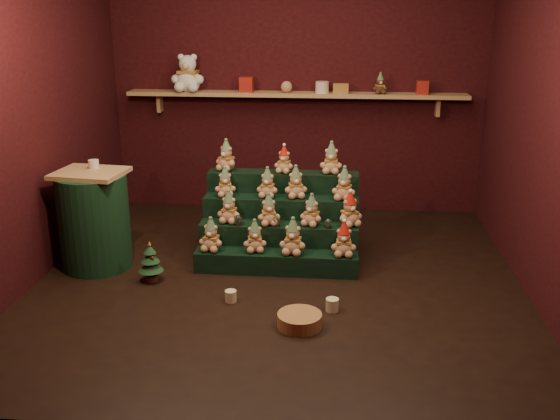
# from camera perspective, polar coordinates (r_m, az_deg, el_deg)

# --- Properties ---
(ground) EXTENTS (4.00, 4.00, 0.00)m
(ground) POSITION_cam_1_polar(r_m,az_deg,el_deg) (5.27, -0.15, -6.38)
(ground) COLOR black
(ground) RESTS_ON ground
(back_wall) EXTENTS (4.00, 0.10, 2.80)m
(back_wall) POSITION_cam_1_polar(r_m,az_deg,el_deg) (6.88, 1.54, 11.54)
(back_wall) COLOR black
(back_wall) RESTS_ON ground
(front_wall) EXTENTS (4.00, 0.10, 2.80)m
(front_wall) POSITION_cam_1_polar(r_m,az_deg,el_deg) (2.87, -4.17, 2.28)
(front_wall) COLOR black
(front_wall) RESTS_ON ground
(left_wall) EXTENTS (0.10, 4.00, 2.80)m
(left_wall) POSITION_cam_1_polar(r_m,az_deg,el_deg) (5.45, -22.39, 8.50)
(left_wall) COLOR black
(left_wall) RESTS_ON ground
(right_wall) EXTENTS (0.10, 4.00, 2.80)m
(right_wall) POSITION_cam_1_polar(r_m,az_deg,el_deg) (5.09, 23.71, 7.74)
(right_wall) COLOR black
(right_wall) RESTS_ON ground
(back_shelf) EXTENTS (3.60, 0.26, 0.24)m
(back_shelf) POSITION_cam_1_polar(r_m,az_deg,el_deg) (6.72, 1.43, 10.48)
(back_shelf) COLOR tan
(back_shelf) RESTS_ON ground
(riser_tier_front) EXTENTS (1.40, 0.22, 0.18)m
(riser_tier_front) POSITION_cam_1_polar(r_m,az_deg,el_deg) (5.38, -0.35, -4.79)
(riser_tier_front) COLOR black
(riser_tier_front) RESTS_ON ground
(riser_tier_midfront) EXTENTS (1.40, 0.22, 0.36)m
(riser_tier_midfront) POSITION_cam_1_polar(r_m,az_deg,el_deg) (5.55, -0.13, -3.05)
(riser_tier_midfront) COLOR black
(riser_tier_midfront) RESTS_ON ground
(riser_tier_midback) EXTENTS (1.40, 0.22, 0.54)m
(riser_tier_midback) POSITION_cam_1_polar(r_m,az_deg,el_deg) (5.73, 0.09, -1.43)
(riser_tier_midback) COLOR black
(riser_tier_midback) RESTS_ON ground
(riser_tier_back) EXTENTS (1.40, 0.22, 0.72)m
(riser_tier_back) POSITION_cam_1_polar(r_m,az_deg,el_deg) (5.90, 0.29, 0.11)
(riser_tier_back) COLOR black
(riser_tier_back) RESTS_ON ground
(teddy_0) EXTENTS (0.23, 0.22, 0.29)m
(teddy_0) POSITION_cam_1_polar(r_m,az_deg,el_deg) (5.37, -6.32, -2.25)
(teddy_0) COLOR tan
(teddy_0) RESTS_ON riser_tier_front
(teddy_1) EXTENTS (0.23, 0.21, 0.28)m
(teddy_1) POSITION_cam_1_polar(r_m,az_deg,el_deg) (5.33, -2.32, -2.39)
(teddy_1) COLOR tan
(teddy_1) RESTS_ON riser_tier_front
(teddy_2) EXTENTS (0.25, 0.23, 0.31)m
(teddy_2) POSITION_cam_1_polar(r_m,az_deg,el_deg) (5.27, 1.19, -2.43)
(teddy_2) COLOR tan
(teddy_2) RESTS_ON riser_tier_front
(teddy_3) EXTENTS (0.22, 0.19, 0.30)m
(teddy_3) POSITION_cam_1_polar(r_m,az_deg,el_deg) (5.26, 5.86, -2.65)
(teddy_3) COLOR tan
(teddy_3) RESTS_ON riser_tier_front
(teddy_4) EXTENTS (0.23, 0.21, 0.29)m
(teddy_4) POSITION_cam_1_polar(r_m,az_deg,el_deg) (5.51, -4.68, 0.28)
(teddy_4) COLOR tan
(teddy_4) RESTS_ON riser_tier_midfront
(teddy_5) EXTENTS (0.23, 0.22, 0.28)m
(teddy_5) POSITION_cam_1_polar(r_m,az_deg,el_deg) (5.44, -1.04, 0.04)
(teddy_5) COLOR tan
(teddy_5) RESTS_ON riser_tier_midfront
(teddy_6) EXTENTS (0.25, 0.24, 0.28)m
(teddy_6) POSITION_cam_1_polar(r_m,az_deg,el_deg) (5.43, 2.91, -0.01)
(teddy_6) COLOR tan
(teddy_6) RESTS_ON riser_tier_midfront
(teddy_7) EXTENTS (0.28, 0.28, 0.30)m
(teddy_7) POSITION_cam_1_polar(r_m,az_deg,el_deg) (5.44, 6.41, 0.07)
(teddy_7) COLOR tan
(teddy_7) RESTS_ON riser_tier_midfront
(teddy_8) EXTENTS (0.22, 0.21, 0.27)m
(teddy_8) POSITION_cam_1_polar(r_m,az_deg,el_deg) (5.67, -5.05, 2.58)
(teddy_8) COLOR tan
(teddy_8) RESTS_ON riser_tier_midback
(teddy_9) EXTENTS (0.21, 0.20, 0.27)m
(teddy_9) POSITION_cam_1_polar(r_m,az_deg,el_deg) (5.61, -1.15, 2.51)
(teddy_9) COLOR tan
(teddy_9) RESTS_ON riser_tier_midback
(teddy_10) EXTENTS (0.24, 0.23, 0.29)m
(teddy_10) POSITION_cam_1_polar(r_m,az_deg,el_deg) (5.60, 1.45, 2.57)
(teddy_10) COLOR tan
(teddy_10) RESTS_ON riser_tier_midback
(teddy_11) EXTENTS (0.25, 0.23, 0.30)m
(teddy_11) POSITION_cam_1_polar(r_m,az_deg,el_deg) (5.56, 5.90, 2.40)
(teddy_11) COLOR tan
(teddy_11) RESTS_ON riser_tier_midback
(teddy_12) EXTENTS (0.27, 0.26, 0.29)m
(teddy_12) POSITION_cam_1_polar(r_m,az_deg,el_deg) (5.85, -4.92, 5.00)
(teddy_12) COLOR tan
(teddy_12) RESTS_ON riser_tier_back
(teddy_13) EXTENTS (0.21, 0.20, 0.25)m
(teddy_13) POSITION_cam_1_polar(r_m,az_deg,el_deg) (5.75, 0.38, 4.65)
(teddy_13) COLOR tan
(teddy_13) RESTS_ON riser_tier_back
(teddy_14) EXTENTS (0.21, 0.19, 0.29)m
(teddy_14) POSITION_cam_1_polar(r_m,az_deg,el_deg) (5.75, 4.71, 4.77)
(teddy_14) COLOR tan
(teddy_14) RESTS_ON riser_tier_back
(snow_globe_a) EXTENTS (0.07, 0.07, 0.09)m
(snow_globe_a) POSITION_cam_1_polar(r_m,az_deg,el_deg) (5.46, -3.84, -0.92)
(snow_globe_a) COLOR black
(snow_globe_a) RESTS_ON riser_tier_midfront
(snow_globe_b) EXTENTS (0.07, 0.07, 0.09)m
(snow_globe_b) POSITION_cam_1_polar(r_m,az_deg,el_deg) (5.42, -0.33, -1.05)
(snow_globe_b) COLOR black
(snow_globe_b) RESTS_ON riser_tier_midfront
(snow_globe_c) EXTENTS (0.06, 0.06, 0.08)m
(snow_globe_c) POSITION_cam_1_polar(r_m,az_deg,el_deg) (5.40, 4.43, -1.23)
(snow_globe_c) COLOR black
(snow_globe_c) RESTS_ON riser_tier_midfront
(side_table) EXTENTS (0.61, 0.60, 0.86)m
(side_table) POSITION_cam_1_polar(r_m,az_deg,el_deg) (5.62, -16.62, -0.89)
(side_table) COLOR tan
(side_table) RESTS_ON ground
(table_ornament) EXTENTS (0.09, 0.09, 0.07)m
(table_ornament) POSITION_cam_1_polar(r_m,az_deg,el_deg) (5.58, -16.67, 4.05)
(table_ornament) COLOR beige
(table_ornament) RESTS_ON side_table
(mini_christmas_tree) EXTENTS (0.21, 0.21, 0.35)m
(mini_christmas_tree) POSITION_cam_1_polar(r_m,az_deg,el_deg) (5.29, -11.75, -4.66)
(mini_christmas_tree) COLOR #482319
(mini_christmas_tree) RESTS_ON ground
(mug_left) EXTENTS (0.09, 0.09, 0.09)m
(mug_left) POSITION_cam_1_polar(r_m,az_deg,el_deg) (4.89, -4.52, -7.85)
(mug_left) COLOR beige
(mug_left) RESTS_ON ground
(mug_right) EXTENTS (0.10, 0.10, 0.10)m
(mug_right) POSITION_cam_1_polar(r_m,az_deg,el_deg) (4.75, 4.79, -8.63)
(mug_right) COLOR beige
(mug_right) RESTS_ON ground
(wicker_basket) EXTENTS (0.34, 0.34, 0.10)m
(wicker_basket) POSITION_cam_1_polar(r_m,az_deg,el_deg) (4.52, 1.80, -10.04)
(wicker_basket) COLOR #AA7B44
(wicker_basket) RESTS_ON ground
(white_bear) EXTENTS (0.36, 0.32, 0.49)m
(white_bear) POSITION_cam_1_polar(r_m,az_deg,el_deg) (6.84, -8.43, 12.72)
(white_bear) COLOR white
(white_bear) RESTS_ON back_shelf
(brown_bear) EXTENTS (0.18, 0.16, 0.21)m
(brown_bear) POSITION_cam_1_polar(r_m,az_deg,el_deg) (6.67, 9.14, 11.34)
(brown_bear) COLOR #452817
(brown_bear) RESTS_ON back_shelf
(gift_tin_red_a) EXTENTS (0.14, 0.14, 0.16)m
(gift_tin_red_a) POSITION_cam_1_polar(r_m,az_deg,el_deg) (6.74, -3.08, 11.39)
(gift_tin_red_a) COLOR #B3261B
(gift_tin_red_a) RESTS_ON back_shelf
(gift_tin_cream) EXTENTS (0.14, 0.14, 0.12)m
(gift_tin_cream) POSITION_cam_1_polar(r_m,az_deg,el_deg) (6.67, 3.87, 11.13)
(gift_tin_cream) COLOR beige
(gift_tin_cream) RESTS_ON back_shelf
(gift_tin_red_b) EXTENTS (0.12, 0.12, 0.14)m
(gift_tin_red_b) POSITION_cam_1_polar(r_m,az_deg,el_deg) (6.72, 12.87, 10.87)
(gift_tin_red_b) COLOR #B3261B
(gift_tin_red_b) RESTS_ON back_shelf
(shelf_plush_ball) EXTENTS (0.12, 0.12, 0.12)m
(shelf_plush_ball) POSITION_cam_1_polar(r_m,az_deg,el_deg) (6.70, 0.60, 11.19)
(shelf_plush_ball) COLOR tan
(shelf_plush_ball) RESTS_ON back_shelf
(scarf_gift_box) EXTENTS (0.16, 0.10, 0.10)m
(scarf_gift_box) POSITION_cam_1_polar(r_m,az_deg,el_deg) (6.67, 5.58, 11.00)
(scarf_gift_box) COLOR orange
(scarf_gift_box) RESTS_ON back_shelf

